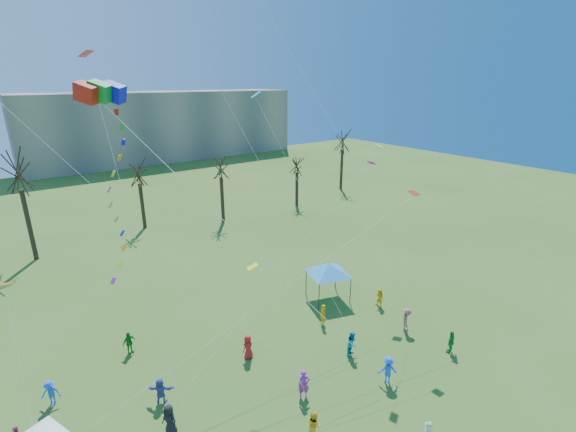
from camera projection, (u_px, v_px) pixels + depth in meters
distant_building at (165, 125)px, 92.35m from camera, size 60.00×14.00×15.00m
bare_tree_row at (128, 177)px, 45.41m from camera, size 69.43×8.78×11.60m
big_box_kite at (124, 199)px, 16.80m from camera, size 6.36×5.98×20.76m
canopy_tent_blue at (328, 268)px, 33.29m from camera, size 4.14×4.14×3.25m
festival_crowd at (261, 379)px, 23.75m from camera, size 26.43×14.02×1.83m
small_kites_aloft at (238, 130)px, 24.95m from camera, size 29.52×17.34×34.69m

